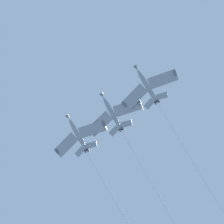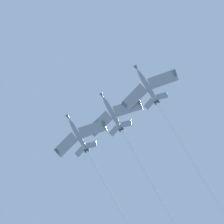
% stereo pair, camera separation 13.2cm
% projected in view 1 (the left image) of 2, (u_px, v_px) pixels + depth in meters
% --- Properties ---
extents(jet_inner_left, '(23.74, 43.93, 26.86)m').
position_uv_depth(jet_inner_left, '(167.00, 118.00, 146.65)').
color(jet_inner_left, gray).
extents(jet_centre, '(24.26, 42.19, 24.26)m').
position_uv_depth(jet_centre, '(130.00, 144.00, 151.35)').
color(jet_centre, gray).
extents(jet_inner_right, '(26.58, 49.08, 29.19)m').
position_uv_depth(jet_inner_right, '(96.00, 168.00, 154.01)').
color(jet_inner_right, gray).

